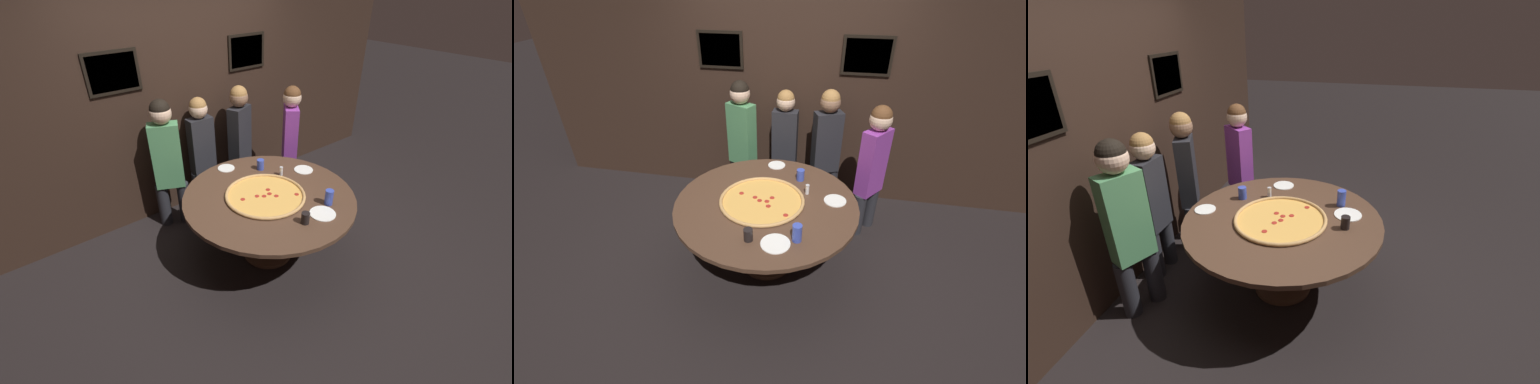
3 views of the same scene
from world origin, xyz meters
TOP-DOWN VIEW (x-y plane):
  - ground_plane at (0.00, 0.00)m, footprint 24.00×24.00m
  - back_wall at (0.00, 1.43)m, footprint 6.40×0.08m
  - dining_table at (0.00, 0.00)m, footprint 1.67×1.67m
  - giant_pizza at (-0.04, 0.01)m, footprint 0.78×0.78m
  - drink_cup_near_left at (-0.04, -0.52)m, footprint 0.07×0.07m
  - drink_cup_front_edge at (0.26, 0.45)m, footprint 0.08×0.08m
  - drink_cup_far_left at (0.34, -0.46)m, footprint 0.08×0.08m
  - white_plate_near_front at (0.61, 0.14)m, footprint 0.20×0.20m
  - white_plate_beside_cup at (0.18, -0.53)m, footprint 0.23×0.23m
  - white_plate_left_side at (-0.03, 0.70)m, footprint 0.18×0.18m
  - condiment_shaker at (0.35, 0.21)m, footprint 0.04×0.04m
  - diner_side_right at (-0.51, 1.10)m, footprint 0.40×0.28m
  - diner_centre_back at (0.96, 0.74)m, footprint 0.33×0.37m
  - diner_side_left at (-0.02, 1.21)m, footprint 0.35×0.21m
  - diner_far_left at (0.47, 1.12)m, footprint 0.39×0.27m

SIDE VIEW (x-z plane):
  - ground_plane at x=0.00m, z-range 0.00..0.00m
  - dining_table at x=0.00m, z-range 0.25..0.99m
  - white_plate_near_front at x=0.61m, z-range 0.74..0.75m
  - white_plate_beside_cup at x=0.18m, z-range 0.74..0.75m
  - white_plate_left_side at x=-0.03m, z-range 0.74..0.75m
  - giant_pizza at x=-0.04m, z-range 0.74..0.77m
  - condiment_shaker at x=0.35m, z-range 0.74..0.84m
  - drink_cup_near_left at x=-0.04m, z-range 0.74..0.85m
  - diner_side_left at x=-0.02m, z-range 0.09..1.49m
  - drink_cup_front_edge at x=0.26m, z-range 0.74..0.86m
  - drink_cup_far_left at x=0.34m, z-range 0.74..0.89m
  - diner_centre_back at x=0.96m, z-range 0.10..1.56m
  - diner_far_left at x=0.47m, z-range 0.10..1.56m
  - diner_side_right at x=-0.51m, z-range 0.10..1.61m
  - back_wall at x=0.00m, z-range 0.00..2.60m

